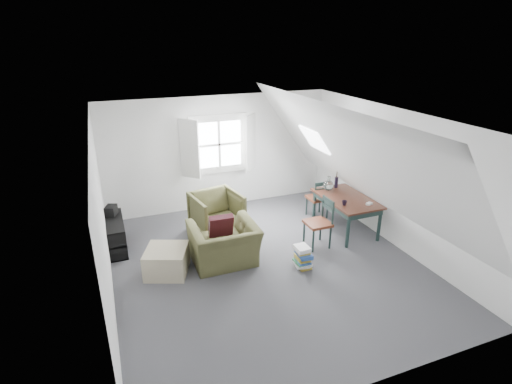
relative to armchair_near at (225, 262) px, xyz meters
name	(u,v)px	position (x,y,z in m)	size (l,w,h in m)	color
floor	(267,264)	(0.66, -0.33, 0.00)	(5.50, 5.50, 0.00)	#46464B
ceiling	(268,120)	(0.66, -0.33, 2.50)	(5.50, 5.50, 0.00)	white
wall_back	(219,153)	(0.66, 2.42, 1.25)	(5.00, 5.00, 0.00)	white
wall_front	(374,294)	(0.66, -3.08, 1.25)	(5.00, 5.00, 0.00)	white
wall_left	(102,222)	(-1.84, -0.33, 1.25)	(5.50, 5.50, 0.00)	white
wall_right	(394,178)	(3.16, -0.33, 1.25)	(5.50, 5.50, 0.00)	white
slope_left	(168,178)	(-0.89, -0.33, 1.78)	(5.50, 5.50, 0.00)	white
slope_right	(352,156)	(2.21, -0.33, 1.78)	(5.50, 5.50, 0.00)	white
dormer_window	(220,145)	(0.66, 2.35, 1.45)	(1.71, 0.35, 1.30)	white
skylight	(314,140)	(2.21, 0.97, 1.75)	(0.55, 0.75, 0.04)	white
armchair_near	(225,262)	(0.00, 0.00, 0.00)	(1.10, 0.96, 0.72)	#474828
armchair_far	(218,232)	(0.21, 1.16, 0.00)	(0.88, 0.91, 0.82)	#474828
throw_pillow	(221,226)	(0.00, 0.15, 0.64)	(0.41, 0.12, 0.41)	#3C1018
ottoman	(167,261)	(-0.97, 0.05, 0.22)	(0.65, 0.65, 0.44)	tan
dining_table	(346,202)	(2.62, 0.31, 0.61)	(0.84, 1.41, 0.70)	#371910
demijohn	(328,185)	(2.47, 0.76, 0.83)	(0.21, 0.21, 0.30)	silver
vase_twigs	(336,182)	(2.72, 0.86, 0.83)	(0.07, 0.08, 0.57)	black
cup	(344,205)	(2.37, 0.01, 0.70)	(0.10, 0.10, 0.09)	black
paper_box	(369,204)	(2.82, -0.14, 0.72)	(0.12, 0.08, 0.04)	white
dining_chair_far	(318,198)	(2.41, 1.04, 0.45)	(0.40, 0.40, 0.86)	#5D2514
dining_chair_near	(320,222)	(1.81, -0.06, 0.48)	(0.44, 0.44, 0.93)	#5D2514
media_shelf	(115,236)	(-1.72, 1.20, 0.25)	(0.36, 1.08, 0.55)	black
electronics_box	(111,211)	(-1.72, 1.48, 0.64)	(0.18, 0.25, 0.20)	black
magazine_stack	(303,257)	(1.19, -0.62, 0.19)	(0.29, 0.34, 0.39)	#B29933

